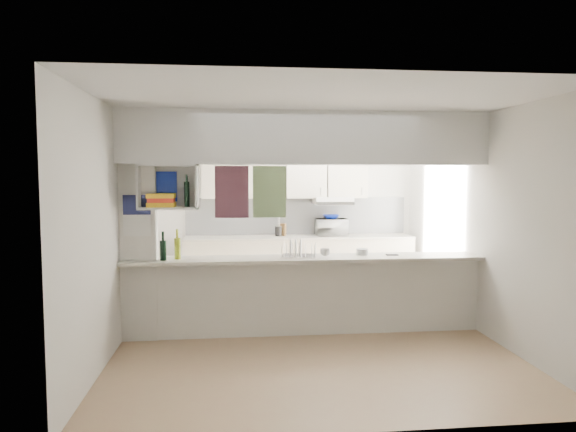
{
  "coord_description": "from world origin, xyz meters",
  "views": [
    {
      "loc": [
        -0.83,
        -5.92,
        1.86
      ],
      "look_at": [
        -0.15,
        0.5,
        1.37
      ],
      "focal_mm": 32.0,
      "sensor_mm": 36.0,
      "label": 1
    }
  ],
  "objects": [
    {
      "name": "floor",
      "position": [
        0.0,
        0.0,
        0.0
      ],
      "size": [
        4.8,
        4.8,
        0.0
      ],
      "primitive_type": "plane",
      "color": "tan",
      "rests_on": "ground"
    },
    {
      "name": "ceiling",
      "position": [
        0.0,
        0.0,
        2.6
      ],
      "size": [
        4.8,
        4.8,
        0.0
      ],
      "primitive_type": "plane",
      "color": "white",
      "rests_on": "wall_back"
    },
    {
      "name": "wall_back",
      "position": [
        0.0,
        2.4,
        1.3
      ],
      "size": [
        4.2,
        0.0,
        4.2
      ],
      "primitive_type": "plane",
      "rotation": [
        1.57,
        0.0,
        0.0
      ],
      "color": "silver",
      "rests_on": "floor"
    },
    {
      "name": "wall_left",
      "position": [
        -2.1,
        0.0,
        1.3
      ],
      "size": [
        0.0,
        4.8,
        4.8
      ],
      "primitive_type": "plane",
      "rotation": [
        1.57,
        0.0,
        1.57
      ],
      "color": "silver",
      "rests_on": "floor"
    },
    {
      "name": "wall_right",
      "position": [
        2.1,
        0.0,
        1.3
      ],
      "size": [
        0.0,
        4.8,
        4.8
      ],
      "primitive_type": "plane",
      "rotation": [
        1.57,
        0.0,
        -1.57
      ],
      "color": "silver",
      "rests_on": "floor"
    },
    {
      "name": "servery_partition",
      "position": [
        -0.17,
        0.0,
        1.66
      ],
      "size": [
        4.2,
        0.5,
        2.6
      ],
      "color": "silver",
      "rests_on": "floor"
    },
    {
      "name": "cubby_shelf",
      "position": [
        -1.57,
        -0.06,
        1.71
      ],
      "size": [
        0.65,
        0.35,
        0.5
      ],
      "color": "white",
      "rests_on": "bulkhead"
    },
    {
      "name": "kitchen_run",
      "position": [
        0.16,
        2.14,
        0.83
      ],
      "size": [
        3.6,
        0.63,
        2.24
      ],
      "color": "beige",
      "rests_on": "floor"
    },
    {
      "name": "microwave",
      "position": [
        0.73,
        2.13,
        1.06
      ],
      "size": [
        0.5,
        0.35,
        0.27
      ],
      "primitive_type": "imported",
      "rotation": [
        0.0,
        0.0,
        3.11
      ],
      "color": "white",
      "rests_on": "bench_top"
    },
    {
      "name": "bowl",
      "position": [
        0.72,
        2.12,
        1.22
      ],
      "size": [
        0.27,
        0.27,
        0.07
      ],
      "primitive_type": "imported",
      "color": "navy",
      "rests_on": "microwave"
    },
    {
      "name": "dish_rack",
      "position": [
        -0.07,
        0.04,
        1.0
      ],
      "size": [
        0.45,
        0.37,
        0.22
      ],
      "rotation": [
        0.0,
        0.0,
        -0.2
      ],
      "color": "silver",
      "rests_on": "breakfast_bar"
    },
    {
      "name": "cup",
      "position": [
        0.23,
        -0.05,
        0.98
      ],
      "size": [
        0.15,
        0.15,
        0.09
      ],
      "primitive_type": "imported",
      "rotation": [
        0.0,
        0.0,
        -0.4
      ],
      "color": "white",
      "rests_on": "dish_rack"
    },
    {
      "name": "wine_bottles",
      "position": [
        -1.55,
        -0.04,
        1.05
      ],
      "size": [
        0.22,
        0.15,
        0.34
      ],
      "color": "black",
      "rests_on": "breakfast_bar"
    },
    {
      "name": "plastic_tubs",
      "position": [
        0.73,
        0.09,
        0.95
      ],
      "size": [
        0.49,
        0.18,
        0.07
      ],
      "color": "silver",
      "rests_on": "breakfast_bar"
    },
    {
      "name": "utensil_jar",
      "position": [
        -0.12,
        2.15,
        1.0
      ],
      "size": [
        0.11,
        0.11,
        0.16
      ],
      "primitive_type": "cylinder",
      "color": "black",
      "rests_on": "bench_top"
    },
    {
      "name": "knife_block",
      "position": [
        -0.05,
        2.18,
        1.02
      ],
      "size": [
        0.12,
        0.11,
        0.2
      ],
      "primitive_type": "cube",
      "rotation": [
        0.0,
        0.0,
        -0.41
      ],
      "color": "#543A1D",
      "rests_on": "bench_top"
    }
  ]
}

